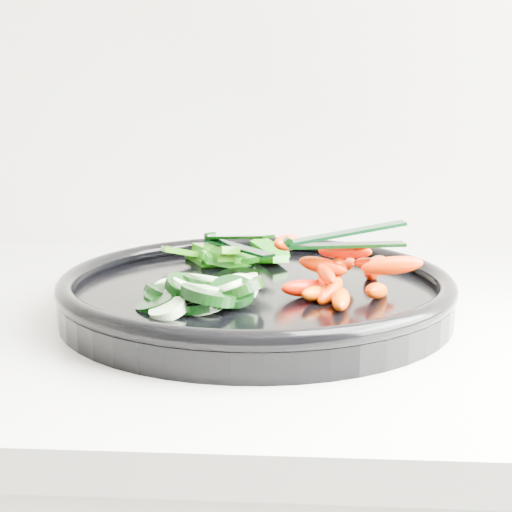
{
  "coord_description": "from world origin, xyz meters",
  "views": [
    {
      "loc": [
        0.69,
        1.02,
        1.13
      ],
      "look_at": [
        0.65,
        1.67,
        0.99
      ],
      "focal_mm": 50.0,
      "sensor_mm": 36.0,
      "label": 1
    }
  ],
  "objects": [
    {
      "name": "veggie_tray",
      "position": [
        0.65,
        1.67,
        0.95
      ],
      "size": [
        0.43,
        0.43,
        0.04
      ],
      "color": "black",
      "rests_on": "counter"
    },
    {
      "name": "tong_carrot",
      "position": [
        0.74,
        1.66,
        1.0
      ],
      "size": [
        0.11,
        0.04,
        0.02
      ],
      "color": "black",
      "rests_on": "carrot_pile"
    },
    {
      "name": "carrot_pile",
      "position": [
        0.74,
        1.66,
        0.97
      ],
      "size": [
        0.14,
        0.16,
        0.05
      ],
      "color": "red",
      "rests_on": "veggie_tray"
    },
    {
      "name": "cucumber_pile",
      "position": [
        0.61,
        1.62,
        0.96
      ],
      "size": [
        0.13,
        0.12,
        0.04
      ],
      "color": "black",
      "rests_on": "veggie_tray"
    },
    {
      "name": "tong_pepper",
      "position": [
        0.63,
        1.77,
        0.98
      ],
      "size": [
        0.08,
        0.1,
        0.02
      ],
      "color": "black",
      "rests_on": "pepper_pile"
    },
    {
      "name": "pepper_pile",
      "position": [
        0.62,
        1.77,
        0.96
      ],
      "size": [
        0.14,
        0.09,
        0.04
      ],
      "color": "#0A6109",
      "rests_on": "veggie_tray"
    }
  ]
}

